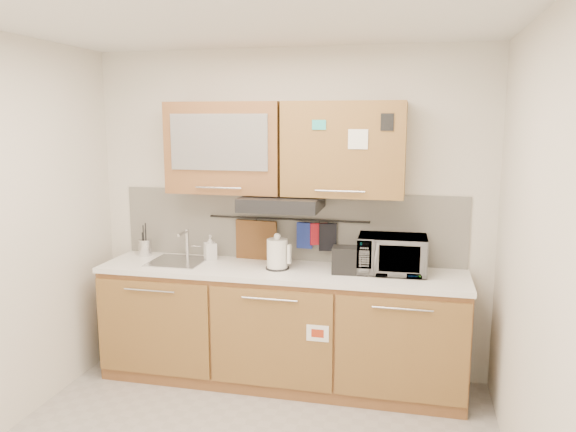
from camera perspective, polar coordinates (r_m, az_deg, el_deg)
The scene contains 19 objects.
ceiling at distance 3.07m, azimuth -6.49°, elevation 20.07°, with size 3.20×3.20×0.00m, color white.
wall_back at distance 4.53m, azimuth 0.11°, elevation 0.28°, with size 3.20×3.20×0.00m, color silver.
wall_right at distance 3.02m, azimuth 24.26°, elevation -5.48°, with size 3.00×3.00×0.00m, color silver.
base_cabinet at distance 4.48m, azimuth -0.79°, elevation -11.72°, with size 2.80×0.64×0.88m.
countertop at distance 4.32m, azimuth -0.81°, elevation -5.62°, with size 2.82×0.62×0.04m, color white.
backsplash at distance 4.54m, azimuth 0.07°, elevation -0.99°, with size 2.80×0.02×0.56m, color silver.
upper_cabinets at distance 4.30m, azimuth -0.48°, elevation 6.89°, with size 1.82×0.37×0.70m.
range_hood at distance 4.27m, azimuth -0.64°, elevation 1.33°, with size 0.60×0.46×0.10m, color black.
sink at distance 4.60m, azimuth -11.12°, elevation -4.54°, with size 0.42×0.40×0.26m.
utensil_rail at distance 4.49m, azimuth -0.04°, elevation -0.32°, with size 0.02×0.02×1.30m, color black.
utensil_crock at distance 4.86m, azimuth -14.29°, elevation -3.08°, with size 0.13×0.13×0.27m.
kettle at distance 4.28m, azimuth -1.08°, elevation -3.95°, with size 0.20×0.19×0.28m.
toaster at distance 4.19m, azimuth 6.33°, elevation -4.45°, with size 0.27×0.17×0.20m.
microwave at distance 4.24m, azimuth 10.53°, elevation -3.85°, with size 0.50×0.34×0.28m, color #999999.
soap_bottle at distance 4.62m, azimuth -7.90°, elevation -3.15°, with size 0.09×0.09×0.20m, color #999999.
cutting_board at distance 4.58m, azimuth -3.24°, elevation -3.10°, with size 0.35×0.03×0.43m, color brown.
oven_mitt at distance 4.47m, azimuth 1.70°, elevation -1.98°, with size 0.12×0.03×0.21m, color navy.
dark_pouch at distance 4.44m, azimuth 4.06°, elevation -2.16°, with size 0.14×0.04×0.22m, color black.
pot_holder at distance 4.44m, azimuth 3.17°, elevation -1.83°, with size 0.14×0.02×0.17m, color #B21723.
Camera 1 is at (0.99, -2.86, 2.05)m, focal length 35.00 mm.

